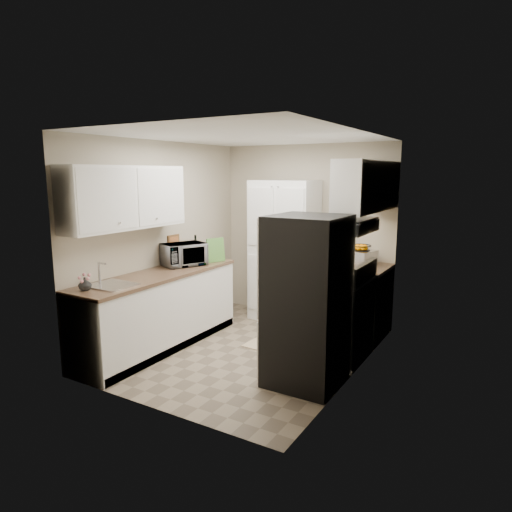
# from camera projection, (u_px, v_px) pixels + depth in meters

# --- Properties ---
(ground) EXTENTS (3.20, 3.20, 0.00)m
(ground) POSITION_uv_depth(u_px,v_px,m) (248.00, 350.00, 5.47)
(ground) COLOR #7A6B56
(ground) RESTS_ON ground
(room_shell) EXTENTS (2.64, 3.24, 2.52)m
(room_shell) POSITION_uv_depth(u_px,v_px,m) (246.00, 215.00, 5.18)
(room_shell) COLOR #B3AC91
(room_shell) RESTS_ON ground
(pantry_cabinet) EXTENTS (0.90, 0.55, 2.00)m
(pantry_cabinet) POSITION_uv_depth(u_px,v_px,m) (284.00, 251.00, 6.51)
(pantry_cabinet) COLOR white
(pantry_cabinet) RESTS_ON ground
(base_cabinet_left) EXTENTS (0.60, 2.30, 0.88)m
(base_cabinet_left) POSITION_uv_depth(u_px,v_px,m) (160.00, 312.00, 5.52)
(base_cabinet_left) COLOR white
(base_cabinet_left) RESTS_ON ground
(countertop_left) EXTENTS (0.63, 2.33, 0.04)m
(countertop_left) POSITION_uv_depth(u_px,v_px,m) (158.00, 275.00, 5.44)
(countertop_left) COLOR brown
(countertop_left) RESTS_ON base_cabinet_left
(base_cabinet_right) EXTENTS (0.60, 0.80, 0.88)m
(base_cabinet_right) POSITION_uv_depth(u_px,v_px,m) (361.00, 303.00, 5.91)
(base_cabinet_right) COLOR white
(base_cabinet_right) RESTS_ON ground
(countertop_right) EXTENTS (0.63, 0.83, 0.04)m
(countertop_right) POSITION_uv_depth(u_px,v_px,m) (362.00, 268.00, 5.82)
(countertop_right) COLOR brown
(countertop_right) RESTS_ON base_cabinet_right
(electric_range) EXTENTS (0.71, 0.78, 1.13)m
(electric_range) POSITION_uv_depth(u_px,v_px,m) (338.00, 316.00, 5.23)
(electric_range) COLOR #B7B7BC
(electric_range) RESTS_ON ground
(refrigerator) EXTENTS (0.70, 0.72, 1.70)m
(refrigerator) POSITION_uv_depth(u_px,v_px,m) (307.00, 301.00, 4.50)
(refrigerator) COLOR #B7B7BC
(refrigerator) RESTS_ON ground
(microwave) EXTENTS (0.54, 0.63, 0.29)m
(microwave) POSITION_uv_depth(u_px,v_px,m) (184.00, 254.00, 5.86)
(microwave) COLOR #B7B8BD
(microwave) RESTS_ON countertop_left
(wine_bottle) EXTENTS (0.08, 0.08, 0.33)m
(wine_bottle) POSITION_uv_depth(u_px,v_px,m) (196.00, 250.00, 6.12)
(wine_bottle) COLOR black
(wine_bottle) RESTS_ON countertop_left
(flower_vase) EXTENTS (0.17, 0.17, 0.14)m
(flower_vase) POSITION_uv_depth(u_px,v_px,m) (85.00, 284.00, 4.63)
(flower_vase) COLOR beige
(flower_vase) RESTS_ON countertop_left
(cutting_board) EXTENTS (0.12, 0.25, 0.32)m
(cutting_board) POSITION_uv_depth(u_px,v_px,m) (216.00, 250.00, 6.11)
(cutting_board) COLOR #477C33
(cutting_board) RESTS_ON countertop_left
(toaster_oven) EXTENTS (0.34, 0.39, 0.19)m
(toaster_oven) POSITION_uv_depth(u_px,v_px,m) (363.00, 258.00, 5.89)
(toaster_oven) COLOR #B0B1B5
(toaster_oven) RESTS_ON countertop_right
(fruit_basket) EXTENTS (0.32, 0.32, 0.11)m
(fruit_basket) POSITION_uv_depth(u_px,v_px,m) (361.00, 246.00, 5.88)
(fruit_basket) COLOR #FF8B00
(fruit_basket) RESTS_ON toaster_oven
(kitchen_mat) EXTENTS (0.54, 0.82, 0.01)m
(kitchen_mat) POSITION_uv_depth(u_px,v_px,m) (275.00, 340.00, 5.78)
(kitchen_mat) COLOR #D0B38C
(kitchen_mat) RESTS_ON ground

